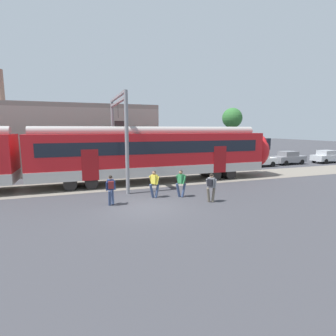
# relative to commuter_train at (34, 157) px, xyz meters

# --- Properties ---
(ground_plane) EXTENTS (160.00, 160.00, 0.00)m
(ground_plane) POSITION_rel_commuter_train_xyz_m (6.10, -6.45, -2.25)
(ground_plane) COLOR #38383D
(commuter_train) EXTENTS (38.05, 3.07, 4.73)m
(commuter_train) POSITION_rel_commuter_train_xyz_m (0.00, 0.00, 0.00)
(commuter_train) COLOR #B7B2AD
(commuter_train) RESTS_ON ground
(pedestrian_navy) EXTENTS (0.54, 0.63, 1.67)m
(pedestrian_navy) POSITION_rel_commuter_train_xyz_m (4.40, -5.43, -1.26)
(pedestrian_navy) COLOR navy
(pedestrian_navy) RESTS_ON ground
(pedestrian_yellow) EXTENTS (0.71, 0.50, 1.67)m
(pedestrian_yellow) POSITION_rel_commuter_train_xyz_m (7.10, -4.70, -1.26)
(pedestrian_yellow) COLOR navy
(pedestrian_yellow) RESTS_ON ground
(pedestrian_green) EXTENTS (0.70, 0.53, 1.67)m
(pedestrian_green) POSITION_rel_commuter_train_xyz_m (8.68, -5.09, -1.26)
(pedestrian_green) COLOR navy
(pedestrian_green) RESTS_ON ground
(pedestrian_grey) EXTENTS (0.70, 0.51, 1.67)m
(pedestrian_grey) POSITION_rel_commuter_train_xyz_m (9.84, -6.72, -1.26)
(pedestrian_grey) COLOR #6B6051
(pedestrian_grey) RESTS_ON ground
(parked_car_white) EXTENTS (4.09, 1.93, 1.54)m
(parked_car_white) POSITION_rel_commuter_train_xyz_m (21.73, 4.14, -1.47)
(parked_car_white) COLOR silver
(parked_car_white) RESTS_ON ground
(parked_car_grey) EXTENTS (4.08, 1.91, 1.54)m
(parked_car_grey) POSITION_rel_commuter_train_xyz_m (26.37, 4.61, -1.47)
(parked_car_grey) COLOR gray
(parked_car_grey) RESTS_ON ground
(parked_car_silver) EXTENTS (4.08, 1.91, 1.54)m
(parked_car_silver) POSITION_rel_commuter_train_xyz_m (31.94, 4.16, -1.47)
(parked_car_silver) COLOR #B7BABF
(parked_car_silver) RESTS_ON ground
(catenary_gantry) EXTENTS (0.24, 6.64, 6.53)m
(catenary_gantry) POSITION_rel_commuter_train_xyz_m (5.75, 0.00, 2.06)
(catenary_gantry) COLOR gray
(catenary_gantry) RESTS_ON ground
(background_building) EXTENTS (16.86, 5.00, 9.20)m
(background_building) POSITION_rel_commuter_train_xyz_m (1.92, 7.28, 0.95)
(background_building) COLOR gray
(background_building) RESTS_ON ground
(street_tree_right) EXTENTS (2.85, 2.85, 7.12)m
(street_tree_right) POSITION_rel_commuter_train_xyz_m (24.01, 13.14, 3.37)
(street_tree_right) COLOR brown
(street_tree_right) RESTS_ON ground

